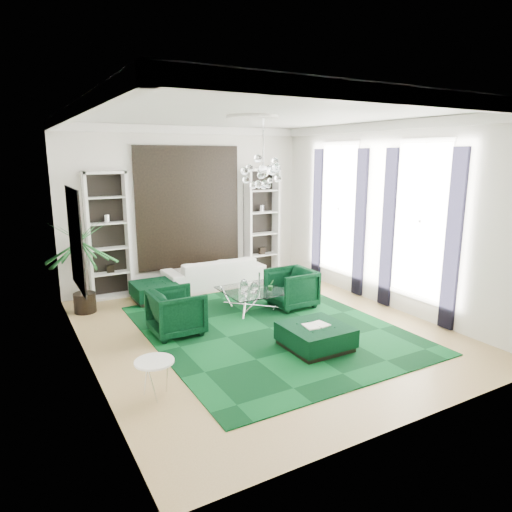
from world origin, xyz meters
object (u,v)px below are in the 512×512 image
ottoman_side (154,292)px  ottoman_front (315,337)px  armchair_right (291,288)px  coffee_table (252,299)px  palm (81,255)px  side_table (155,379)px  armchair_left (176,312)px  sofa (214,273)px

ottoman_side → ottoman_front: same height
armchair_right → ottoman_side: (-2.37, 1.84, -0.21)m
coffee_table → palm: 3.55m
coffee_table → side_table: bearing=-139.0°
side_table → palm: bearing=93.4°
armchair_left → coffee_table: (1.83, 0.52, -0.20)m
ottoman_side → side_table: side_table is taller
ottoman_front → palm: 4.91m
armchair_right → ottoman_front: bearing=-23.0°
sofa → side_table: bearing=57.0°
ottoman_front → sofa: bearing=89.2°
armchair_right → coffee_table: armchair_right is taller
sofa → ottoman_side: sofa is taller
armchair_left → sofa: bearing=-37.1°
armchair_right → ottoman_side: bearing=-127.8°
palm → armchair_left: bearing=-58.6°
armchair_left → side_table: bearing=152.7°
sofa → armchair_right: armchair_right is taller
palm → sofa: bearing=7.4°
armchair_left → ottoman_side: 2.10m
coffee_table → ottoman_side: size_ratio=1.33×
coffee_table → side_table: 3.75m
ottoman_side → palm: bearing=-177.8°
armchair_right → palm: size_ratio=0.37×
armchair_right → side_table: (-3.60, -2.17, -0.16)m
coffee_table → side_table: side_table is taller
sofa → palm: (-3.06, -0.39, 0.85)m
armchair_right → coffee_table: bearing=-110.6°
coffee_table → palm: bearing=153.9°
sofa → palm: 3.20m
armchair_left → ottoman_side: bearing=-6.3°
sofa → side_table: sofa is taller
ottoman_side → coffee_table: bearing=-44.1°
armchair_right → coffee_table: size_ratio=0.75×
ottoman_side → palm: (-1.46, -0.06, 1.00)m
armchair_left → palm: size_ratio=0.37×
coffee_table → armchair_left: bearing=-164.1°
armchair_left → palm: bearing=31.4°
sofa → armchair_left: size_ratio=2.68×
side_table → palm: (-0.23, 3.96, 0.95)m
side_table → armchair_left: bearing=62.7°
ottoman_side → ottoman_front: bearing=-68.1°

